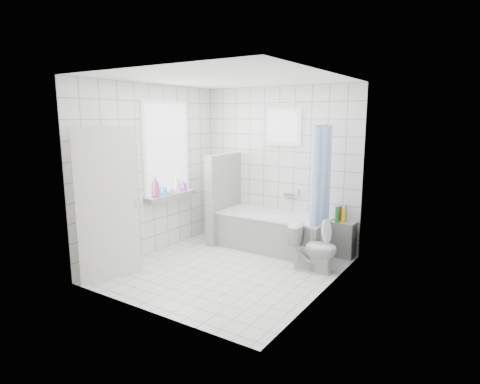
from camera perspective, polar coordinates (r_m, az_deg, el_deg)
The scene contains 19 objects.
ground at distance 5.76m, azimuth -1.77°, elevation -10.90°, with size 3.00×3.00×0.00m, color white.
ceiling at distance 5.38m, azimuth -1.94°, elevation 15.84°, with size 3.00×3.00×0.00m, color white.
wall_back at distance 6.69m, azimuth 5.50°, elevation 3.62°, with size 2.80×0.02×2.60m, color white.
wall_front at distance 4.29m, azimuth -13.35°, elevation -0.57°, with size 2.80×0.02×2.60m, color white.
wall_left at distance 6.31m, azimuth -12.37°, elevation 3.00°, with size 0.02×3.00×2.60m, color white.
wall_right at distance 4.77m, azimuth 12.11°, elevation 0.59°, with size 0.02×3.00×2.60m, color white.
window_left at distance 6.46m, azimuth -10.30°, elevation 5.92°, with size 0.01×0.90×1.40m, color white.
window_back at distance 6.56m, azimuth 6.20°, elevation 9.16°, with size 0.50×0.01×0.50m, color white.
window_sill at distance 6.53m, azimuth -9.80°, elevation -0.57°, with size 0.18×1.02×0.08m, color white.
door at distance 5.40m, azimuth -18.29°, elevation -1.78°, with size 0.04×0.80×2.00m, color silver.
bathtub at distance 6.51m, azimuth 4.81°, elevation -5.65°, with size 1.77×0.77×0.58m.
partition_wall at distance 6.84m, azimuth -2.35°, elevation -0.85°, with size 0.15×0.85×1.50m, color white.
tiled_ledge at distance 6.35m, azimuth 14.17°, elevation -6.51°, with size 0.40×0.24×0.55m, color white.
toilet at distance 5.68m, azimuth 10.42°, elevation -7.82°, with size 0.37×0.65×0.66m, color white.
curtain_rod at distance 5.89m, azimuth 12.12°, elevation 9.31°, with size 0.02×0.02×0.80m, color silver.
shower_curtain at distance 5.85m, azimuth 11.33°, elevation 0.47°, with size 0.14×0.48×1.78m, color #568EFF, non-canonical shape.
tub_faucet at distance 6.63m, azimuth 7.01°, elevation -0.43°, with size 0.18×0.06×0.06m, color silver.
sill_bottles at distance 6.45m, azimuth -10.15°, elevation 0.87°, with size 0.19×0.77×0.33m.
ledge_bottles at distance 6.22m, azimuth 14.22°, elevation -3.09°, with size 0.16×0.17×0.24m.
Camera 1 is at (3.05, -4.40, 2.11)m, focal length 30.00 mm.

